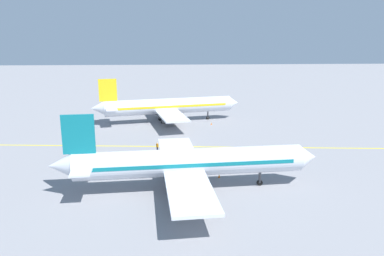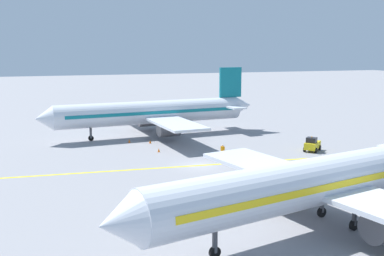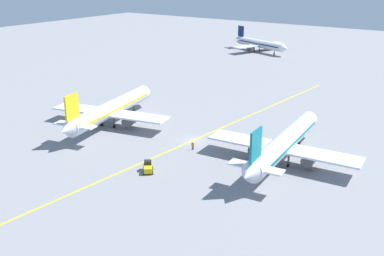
{
  "view_description": "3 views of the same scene",
  "coord_description": "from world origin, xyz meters",
  "views": [
    {
      "loc": [
        66.37,
        -1.79,
        20.02
      ],
      "look_at": [
        -2.8,
        2.31,
        2.83
      ],
      "focal_mm": 35.0,
      "sensor_mm": 36.0,
      "label": 1
    },
    {
      "loc": [
        -48.22,
        17.91,
        13.46
      ],
      "look_at": [
        5.96,
        -1.16,
        3.45
      ],
      "focal_mm": 42.0,
      "sensor_mm": 36.0,
      "label": 2
    },
    {
      "loc": [
        49.04,
        -71.42,
        33.85
      ],
      "look_at": [
        1.82,
        -2.99,
        3.99
      ],
      "focal_mm": 42.0,
      "sensor_mm": 36.0,
      "label": 3
    }
  ],
  "objects": [
    {
      "name": "airplane_adjacent_stand",
      "position": [
        19.8,
        0.29,
        3.71
      ],
      "size": [
        28.31,
        35.54,
        10.6
      ],
      "color": "silver",
      "rests_on": "ground"
    },
    {
      "name": "ground_plane",
      "position": [
        0.0,
        0.0,
        0.0
      ],
      "size": [
        400.0,
        400.0,
        0.0
      ],
      "primitive_type": "plane",
      "color": "gray"
    },
    {
      "name": "traffic_cone_by_wingtip",
      "position": [
        14.37,
        2.36,
        0.28
      ],
      "size": [
        0.32,
        0.32,
        0.55
      ],
      "primitive_type": "cone",
      "color": "orange",
      "rests_on": "ground"
    },
    {
      "name": "traffic_cone_mid_apron",
      "position": [
        8.44,
        2.67,
        0.28
      ],
      "size": [
        0.32,
        0.32,
        0.55
      ],
      "primitive_type": "cone",
      "color": "orange",
      "rests_on": "ground"
    },
    {
      "name": "airplane_at_gate",
      "position": [
        -20.72,
        -2.46,
        3.71
      ],
      "size": [
        28.47,
        35.32,
        10.6
      ],
      "color": "silver",
      "rests_on": "ground"
    },
    {
      "name": "traffic_cone_near_nose",
      "position": [
        -16.99,
        7.59,
        0.28
      ],
      "size": [
        0.32,
        0.32,
        0.55
      ],
      "primitive_type": "cone",
      "color": "orange",
      "rests_on": "ground"
    },
    {
      "name": "baggage_tug_white",
      "position": [
        2.09,
        -16.96,
        0.9
      ],
      "size": [
        3.09,
        3.25,
        2.11
      ],
      "color": "gold",
      "rests_on": "ground"
    },
    {
      "name": "ground_crew_worker",
      "position": [
        2.8,
        -4.17,
        0.91
      ],
      "size": [
        0.46,
        0.41,
        1.68
      ],
      "color": "#23232D",
      "rests_on": "ground"
    },
    {
      "name": "apron_yellow_centreline",
      "position": [
        0.0,
        0.0,
        0.0
      ],
      "size": [
        11.28,
        119.54,
        0.01
      ],
      "primitive_type": "cube",
      "rotation": [
        0.0,
        0.0,
        -0.09
      ],
      "color": "yellow",
      "rests_on": "ground"
    },
    {
      "name": "traffic_cone_far_edge",
      "position": [
        15.86,
        5.15,
        0.28
      ],
      "size": [
        0.32,
        0.32,
        0.55
      ],
      "primitive_type": "cone",
      "color": "orange",
      "rests_on": "ground"
    }
  ]
}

